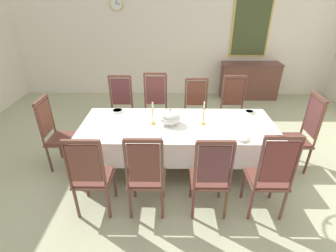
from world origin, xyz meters
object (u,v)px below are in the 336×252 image
at_px(chair_north_c, 196,108).
at_px(framed_painting, 251,26).
at_px(dining_table, 178,128).
at_px(bowl_far_left, 118,111).
at_px(chair_north_d, 233,108).
at_px(sideboard, 249,81).
at_px(bowl_near_right, 242,139).
at_px(spoon_secondary, 249,139).
at_px(soup_tureen, 170,117).
at_px(bowl_near_left, 250,112).
at_px(chair_north_a, 121,107).
at_px(chair_head_east, 300,134).
at_px(spoon_primary, 255,112).
at_px(chair_north_b, 155,107).
at_px(chair_south_c, 210,176).
at_px(chair_south_d, 270,175).
at_px(mounted_clock, 117,4).
at_px(chair_south_b, 146,175).
at_px(chair_south_a, 91,175).
at_px(candlestick_west, 153,116).
at_px(chair_head_west, 57,133).
at_px(candlestick_east, 204,115).

bearing_deg(chair_north_c, framed_painting, -122.88).
relative_size(dining_table, bowl_far_left, 16.03).
height_order(chair_north_d, sideboard, chair_north_d).
xyz_separation_m(bowl_near_right, spoon_secondary, (0.10, 0.03, -0.02)).
height_order(soup_tureen, bowl_near_left, soup_tureen).
bearing_deg(chair_north_a, chair_north_d, -180.00).
relative_size(chair_head_east, soup_tureen, 3.93).
relative_size(bowl_far_left, spoon_secondary, 0.99).
xyz_separation_m(bowl_far_left, spoon_primary, (2.21, 0.02, -0.01)).
distance_m(chair_north_a, chair_north_b, 0.64).
relative_size(chair_south_c, chair_south_d, 0.95).
relative_size(bowl_near_right, spoon_primary, 0.88).
bearing_deg(chair_south_c, mounted_clock, 112.71).
height_order(chair_north_b, framed_painting, framed_painting).
xyz_separation_m(chair_south_b, sideboard, (2.28, 3.90, -0.12)).
distance_m(chair_south_a, chair_south_c, 1.38).
height_order(dining_table, chair_south_a, chair_south_a).
height_order(chair_north_d, framed_painting, framed_painting).
height_order(candlestick_west, sideboard, candlestick_west).
bearing_deg(chair_south_a, spoon_secondary, 15.50).
bearing_deg(mounted_clock, spoon_primary, -46.42).
bearing_deg(chair_north_d, chair_head_west, 18.59).
relative_size(chair_south_c, spoon_secondary, 6.27).
distance_m(chair_north_b, chair_head_west, 1.72).
xyz_separation_m(chair_south_d, framed_painting, (0.78, 4.16, 1.15)).
bearing_deg(chair_north_a, soup_tureen, 133.62).
bearing_deg(chair_south_b, mounted_clock, 103.45).
xyz_separation_m(chair_north_a, framed_painting, (2.83, 2.24, 1.16)).
bearing_deg(chair_south_c, bowl_near_left, 59.66).
xyz_separation_m(dining_table, chair_head_west, (-1.81, 0.00, -0.09)).
relative_size(chair_north_d, candlestick_west, 3.35).
distance_m(chair_north_c, bowl_near_right, 1.48).
distance_m(chair_north_c, candlestick_east, 1.00).
distance_m(chair_head_west, mounted_clock, 3.61).
distance_m(chair_head_west, sideboard, 4.73).
bearing_deg(chair_north_b, chair_head_west, 33.97).
relative_size(chair_south_c, framed_painting, 0.76).
distance_m(candlestick_east, bowl_far_left, 1.40).
bearing_deg(chair_north_d, bowl_near_right, 81.32).
bearing_deg(spoon_primary, mounted_clock, 118.85).
bearing_deg(mounted_clock, chair_south_d, -59.82).
relative_size(chair_north_a, bowl_near_right, 7.47).
bearing_deg(sideboard, bowl_near_right, 72.44).
relative_size(chair_north_c, chair_head_east, 0.93).
bearing_deg(spoon_primary, chair_south_a, -163.34).
relative_size(chair_north_b, chair_head_west, 1.06).
relative_size(chair_north_a, mounted_clock, 3.80).
distance_m(chair_south_b, chair_south_c, 0.74).
bearing_deg(framed_painting, chair_north_a, -141.62).
height_order(chair_north_c, spoon_primary, chair_north_c).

